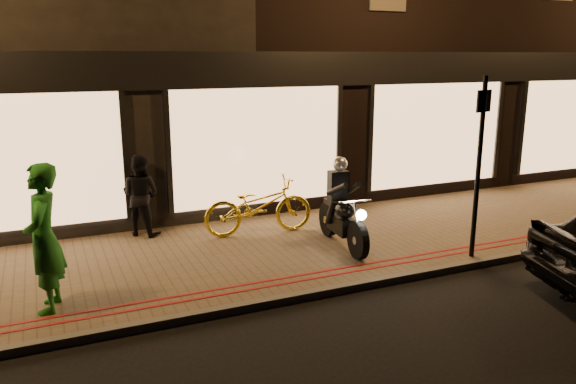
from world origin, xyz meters
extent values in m
plane|color=black|center=(0.00, 0.00, 0.00)|extent=(90.00, 90.00, 0.00)
cube|color=brown|center=(0.00, 2.00, 0.06)|extent=(50.00, 4.00, 0.12)
cube|color=#59544C|center=(0.00, 0.05, 0.06)|extent=(50.00, 0.14, 0.12)
cube|color=maroon|center=(0.00, 0.45, 0.12)|extent=(50.00, 0.06, 0.01)
cube|color=maroon|center=(0.00, 0.65, 0.12)|extent=(50.00, 0.06, 0.01)
cube|color=black|center=(6.00, 9.00, 4.25)|extent=(12.00, 10.00, 8.50)
cube|color=black|center=(0.00, 3.95, 3.15)|extent=(48.00, 0.12, 0.70)
cube|color=#F5B87A|center=(-4.50, 3.94, 1.61)|extent=(3.60, 0.06, 2.38)
cube|color=#F5B87A|center=(0.00, 3.94, 1.61)|extent=(3.60, 0.06, 2.38)
cube|color=#F5B87A|center=(4.50, 3.94, 1.61)|extent=(3.60, 0.06, 2.38)
cube|color=#F5B87A|center=(9.00, 3.94, 1.61)|extent=(3.60, 0.06, 2.38)
cylinder|color=black|center=(0.60, 0.93, 0.44)|extent=(0.18, 0.65, 0.64)
cylinder|color=black|center=(0.73, 2.23, 0.44)|extent=(0.18, 0.65, 0.64)
cylinder|color=silver|center=(0.60, 0.93, 0.44)|extent=(0.15, 0.15, 0.14)
cylinder|color=silver|center=(0.73, 2.23, 0.44)|extent=(0.15, 0.15, 0.14)
cube|color=black|center=(0.67, 1.63, 0.52)|extent=(0.33, 0.72, 0.30)
ellipsoid|color=black|center=(0.66, 1.50, 0.82)|extent=(0.37, 0.53, 0.29)
cube|color=black|center=(0.70, 1.93, 0.82)|extent=(0.27, 0.57, 0.09)
cylinder|color=silver|center=(0.62, 1.08, 1.07)|extent=(0.60, 0.09, 0.03)
cylinder|color=silver|center=(0.61, 0.98, 0.74)|extent=(0.08, 0.33, 0.71)
sphere|color=white|center=(0.59, 0.84, 0.90)|extent=(0.19, 0.19, 0.17)
cylinder|color=silver|center=(0.83, 2.07, 0.40)|extent=(0.12, 0.55, 0.07)
cube|color=black|center=(0.69, 1.80, 1.17)|extent=(0.36, 0.25, 0.55)
sphere|color=silver|center=(0.68, 1.74, 1.58)|extent=(0.28, 0.28, 0.26)
cylinder|color=black|center=(0.50, 1.49, 1.20)|extent=(0.12, 0.60, 0.34)
cylinder|color=black|center=(0.82, 1.46, 1.20)|extent=(0.23, 0.60, 0.34)
cylinder|color=black|center=(0.54, 1.77, 0.72)|extent=(0.17, 0.29, 0.46)
cylinder|color=black|center=(0.82, 1.74, 0.72)|extent=(0.22, 0.29, 0.46)
cylinder|color=black|center=(2.42, 0.25, 1.62)|extent=(0.10, 0.10, 3.00)
cube|color=black|center=(2.42, 0.25, 2.72)|extent=(0.35, 0.11, 0.35)
imported|color=yellow|center=(-0.42, 2.87, 0.67)|extent=(2.14, 0.92, 1.09)
imported|color=#1E7320|center=(-4.14, 0.94, 1.11)|extent=(0.59, 0.79, 1.98)
imported|color=black|center=(-2.45, 3.72, 0.89)|extent=(0.95, 0.93, 1.54)
camera|label=1|loc=(-4.05, -6.69, 3.42)|focal=35.00mm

